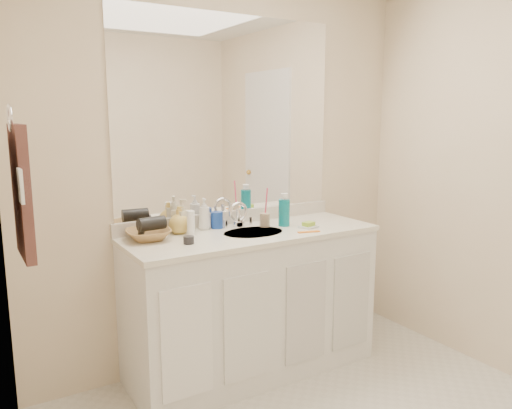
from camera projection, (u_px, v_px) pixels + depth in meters
The scene contains 25 objects.
wall_back at pixel (229, 173), 3.13m from camera, with size 2.60×0.02×2.40m, color beige.
wall_left at pixel (38, 247), 1.38m from camera, with size 0.02×2.60×2.40m, color beige.
vanity_cabinet at pixel (252, 304), 3.04m from camera, with size 1.50×0.55×0.85m, color white.
countertop at pixel (252, 234), 2.96m from camera, with size 1.52×0.57×0.03m, color white.
backsplash at pixel (231, 217), 3.17m from camera, with size 1.52×0.03×0.08m, color beige.
sink_basin at pixel (253, 234), 2.94m from camera, with size 0.37×0.37×0.02m, color #BBB2A4.
faucet at pixel (238, 218), 3.08m from camera, with size 0.02×0.02×0.11m, color silver.
mirror at pixel (229, 115), 3.07m from camera, with size 1.48×0.01×1.20m, color white.
blue_mug at pixel (217, 220), 3.04m from camera, with size 0.07×0.07×0.10m, color #173CA0.
tan_cup at pixel (265, 220), 3.08m from camera, with size 0.06×0.06×0.08m, color tan.
toothbrush at pixel (266, 203), 3.07m from camera, with size 0.01×0.01×0.19m, color #F03F6C.
mouthwash_bottle at pixel (284, 213), 3.10m from camera, with size 0.07×0.07×0.17m, color #0B7B8A.
soap_dish at pixel (309, 227), 3.05m from camera, with size 0.11×0.09×0.01m, color silver.
green_soap at pixel (309, 224), 3.05m from camera, with size 0.07×0.05×0.03m, color #90BC2D.
orange_comb at pixel (309, 232), 2.94m from camera, with size 0.14×0.03×0.01m, color orange.
dark_jar at pixel (189, 240), 2.67m from camera, with size 0.06×0.06×0.04m, color black.
extra_white_bottle at pixel (191, 223), 2.85m from camera, with size 0.04×0.04×0.14m, color white.
soap_bottle_white at pixel (204, 214), 3.00m from camera, with size 0.07×0.07×0.19m, color white.
soap_bottle_cream at pixel (182, 216), 2.93m from camera, with size 0.09×0.09×0.20m, color beige.
soap_bottle_yellow at pixel (179, 220), 2.90m from camera, with size 0.12×0.12×0.16m, color #D8B554.
wicker_basket at pixel (149, 235), 2.75m from camera, with size 0.24×0.24×0.06m, color olive.
hair_dryer at pixel (152, 224), 2.75m from camera, with size 0.08×0.08×0.15m, color black.
towel_ring at pixel (10, 118), 1.98m from camera, with size 0.11×0.11×0.01m, color silver.
hand_towel at pixel (21, 192), 2.04m from camera, with size 0.04×0.32×0.55m, color #3E2421.
switch_plate at pixel (21, 186), 1.86m from camera, with size 0.01×0.09×0.13m, color white.
Camera 1 is at (-1.48, -1.45, 1.56)m, focal length 35.00 mm.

